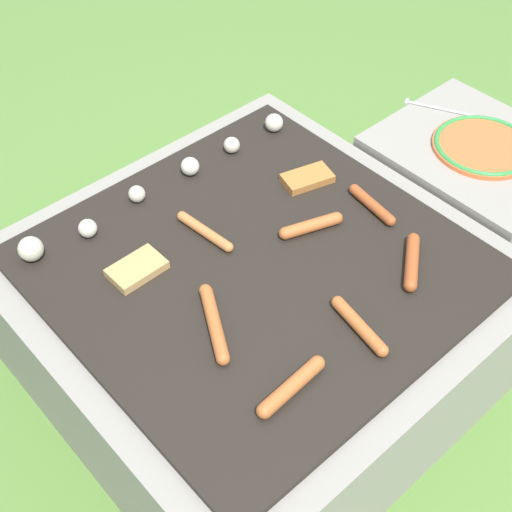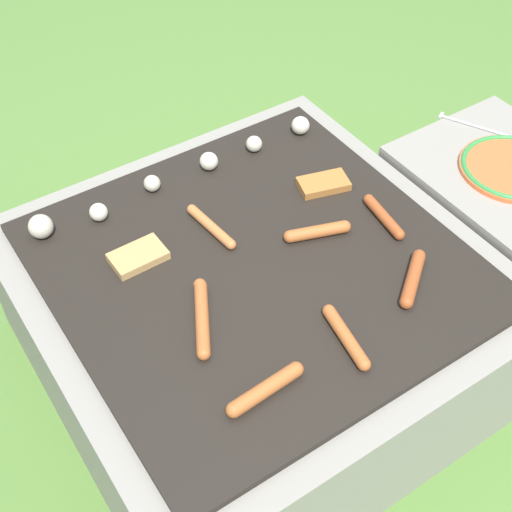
% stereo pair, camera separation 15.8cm
% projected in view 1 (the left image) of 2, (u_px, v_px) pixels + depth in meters
% --- Properties ---
extents(ground_plane, '(14.00, 14.00, 0.00)m').
position_uv_depth(ground_plane, '(256.00, 362.00, 1.88)').
color(ground_plane, '#567F38').
extents(grill, '(0.99, 0.99, 0.39)m').
position_uv_depth(grill, '(256.00, 317.00, 1.74)').
color(grill, gray).
rests_on(grill, ground_plane).
extents(side_ledge, '(0.43, 0.50, 0.39)m').
position_uv_depth(side_ledge, '(464.00, 201.00, 2.03)').
color(side_ledge, gray).
rests_on(side_ledge, ground_plane).
extents(sausage_front_left, '(0.11, 0.19, 0.03)m').
position_uv_depth(sausage_front_left, '(214.00, 324.00, 1.46)').
color(sausage_front_left, '#B7602D').
rests_on(sausage_front_left, grill).
extents(sausage_front_center, '(0.04, 0.18, 0.02)m').
position_uv_depth(sausage_front_center, '(205.00, 231.00, 1.65)').
color(sausage_front_center, '#C6753D').
rests_on(sausage_front_center, grill).
extents(sausage_front_right, '(0.05, 0.17, 0.03)m').
position_uv_depth(sausage_front_right, '(359.00, 326.00, 1.46)').
color(sausage_front_right, '#B7602D').
rests_on(sausage_front_right, grill).
extents(sausage_mid_left, '(0.14, 0.12, 0.03)m').
position_uv_depth(sausage_mid_left, '(412.00, 262.00, 1.58)').
color(sausage_mid_left, '#A34C23').
rests_on(sausage_mid_left, grill).
extents(sausage_mid_right, '(0.16, 0.07, 0.03)m').
position_uv_depth(sausage_mid_right, '(311.00, 226.00, 1.66)').
color(sausage_mid_right, '#B7602D').
rests_on(sausage_mid_right, grill).
extents(sausage_back_right, '(0.05, 0.16, 0.03)m').
position_uv_depth(sausage_back_right, '(372.00, 205.00, 1.71)').
color(sausage_back_right, '#A34C23').
rests_on(sausage_back_right, grill).
extents(sausage_back_center, '(0.18, 0.04, 0.03)m').
position_uv_depth(sausage_back_center, '(291.00, 386.00, 1.35)').
color(sausage_back_center, '#B7602D').
rests_on(sausage_back_center, grill).
extents(bread_slice_left, '(0.14, 0.10, 0.02)m').
position_uv_depth(bread_slice_left, '(307.00, 178.00, 1.78)').
color(bread_slice_left, '#B27033').
rests_on(bread_slice_left, grill).
extents(bread_slice_right, '(0.12, 0.08, 0.02)m').
position_uv_depth(bread_slice_right, '(137.00, 269.00, 1.57)').
color(bread_slice_right, tan).
rests_on(bread_slice_right, grill).
extents(mushroom_row, '(0.78, 0.07, 0.06)m').
position_uv_depth(mushroom_row, '(151.00, 188.00, 1.74)').
color(mushroom_row, beige).
rests_on(mushroom_row, grill).
extents(plate_colorful, '(0.27, 0.27, 0.02)m').
position_uv_depth(plate_colorful, '(483.00, 146.00, 1.88)').
color(plate_colorful, orange).
rests_on(plate_colorful, side_ledge).
extents(fork_utensil, '(0.10, 0.18, 0.01)m').
position_uv_depth(fork_utensil, '(435.00, 108.00, 2.01)').
color(fork_utensil, silver).
rests_on(fork_utensil, side_ledge).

